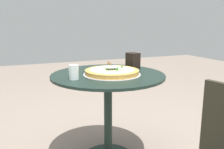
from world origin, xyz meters
name	(u,v)px	position (x,y,z in m)	size (l,w,h in m)	color
patio_table	(108,95)	(0.00, 0.00, 0.53)	(0.84, 0.84, 0.70)	black
pizza_on_tray	(112,72)	(-0.03, -0.02, 0.71)	(0.42, 0.42, 0.05)	silver
pizza_server	(110,65)	(0.03, -0.03, 0.76)	(0.22, 0.10, 0.02)	silver
drinking_cup	(74,72)	(-0.07, 0.27, 0.75)	(0.07, 0.07, 0.10)	white
napkin_dispenser	(133,61)	(0.13, -0.27, 0.76)	(0.10, 0.08, 0.13)	black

